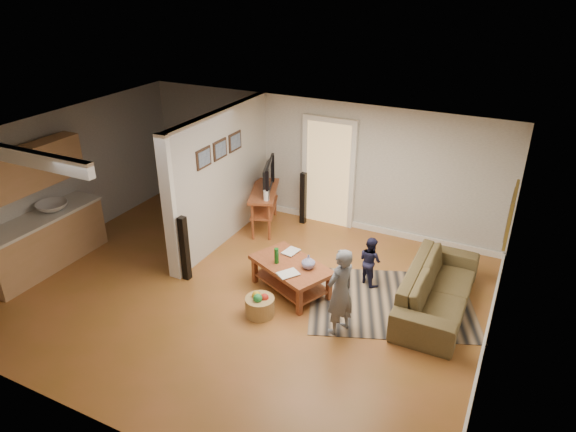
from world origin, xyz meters
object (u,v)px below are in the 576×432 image
Objects in this scene: toddler at (368,283)px; coffee_table at (292,270)px; sofa at (435,307)px; speaker_right at (303,198)px; speaker_left at (185,249)px; tv_console at (265,194)px; child at (338,330)px; toy_basket at (260,305)px.

coffee_table is at bearing 67.24° from toddler.
sofa is 3.55m from speaker_right.
speaker_left is at bearing 104.65° from sofa.
child is (2.52, -2.43, -0.73)m from tv_console.
child reaches higher than toddler.
child is 1.58× the size of toddler.
coffee_table reaches higher than sofa.
tv_console is 3.57m from child.
toddler is (-0.00, 1.39, 0.00)m from child.
speaker_right is at bearing 60.35° from sofa.
toddler is (-1.14, 0.19, 0.00)m from sofa.
child is at bearing 7.69° from toy_basket.
speaker_right reaches higher than coffee_table.
sofa is 1.16m from toddler.
tv_console is (-1.48, 1.81, 0.33)m from coffee_table.
speaker_right is 2.52m from toddler.
tv_console reaches higher than sofa.
tv_console reaches higher than child.
tv_console is 2.82m from toddler.
child is at bearing -30.52° from coffee_table.
coffee_table is 1.37× the size of speaker_right.
toy_basket is at bearing -84.55° from tv_console.
coffee_table is 2.36m from tv_console.
speaker_left is at bearing -69.97° from child.
sofa is 1.55× the size of coffee_table.
speaker_left is 3.09m from toddler.
toy_basket is 0.33× the size of child.
coffee_table is at bearing 15.98° from speaker_left.
tv_console reaches higher than speaker_right.
sofa is 1.66m from child.
speaker_left reaches higher than speaker_right.
coffee_table is at bearing 78.22° from toy_basket.
tv_console is 2.28m from speaker_left.
speaker_right is 3.54m from child.
child is (-1.14, -1.20, 0.00)m from sofa.
child is (1.04, -0.61, -0.40)m from coffee_table.
speaker_right reaches higher than sofa.
sofa is 2.71m from toy_basket.
child is (2.78, -0.16, -0.57)m from speaker_left.
tv_console reaches higher than toddler.
speaker_right reaches higher than child.
tv_console is 2.96m from toy_basket.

